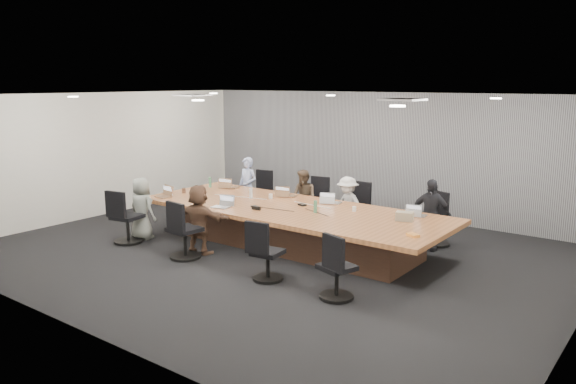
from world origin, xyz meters
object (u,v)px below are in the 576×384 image
Objects in this scene: chair_5 at (185,234)px; bottle_green_right at (315,207)px; person_3 at (430,214)px; laptop_1 at (288,196)px; chair_2 at (356,212)px; person_2 at (347,206)px; laptop_2 at (333,203)px; bottle_clear at (251,193)px; mug_brown at (184,190)px; chair_3 at (437,225)px; chair_1 at (313,205)px; chair_4 at (127,221)px; conference_table at (291,225)px; laptop_0 at (231,187)px; laptop_4 at (163,197)px; chair_6 at (268,257)px; person_1 at (304,198)px; laptop_3 at (418,215)px; snack_packet at (413,235)px; person_0 at (248,187)px; laptop_5 at (220,207)px; chair_7 at (337,272)px; person_4 at (142,208)px; bottle_green_left at (210,182)px; person_5 at (199,219)px; canvas_bag at (405,216)px; stapler at (256,208)px; chair_0 at (258,196)px.

bottle_green_right is (1.64, 1.62, 0.42)m from chair_5.
laptop_1 is at bearing -173.81° from person_3.
person_2 is at bearing 90.10° from chair_2.
laptop_2 is 1.48× the size of bottle_clear.
mug_brown is at bearing 6.72° from laptop_2.
bottle_green_right is (-1.56, -1.78, 0.46)m from chair_3.
chair_1 is 3.93m from chair_4.
person_3 reaches higher than chair_3.
laptop_2 is (0.41, 0.80, 0.35)m from conference_table.
chair_2 is at bearing 16.66° from chair_3.
chair_3 is 2.38× the size of laptop_0.
laptop_4 is at bearing -88.18° from mug_brown.
person_1 is (-1.48, 3.05, 0.23)m from chair_6.
snack_packet reaches higher than laptop_3.
conference_table is at bearing 107.29° from chair_6.
person_0 is 6.08× the size of bottle_green_right.
snack_packet is (3.70, 0.32, 0.01)m from laptop_5.
chair_7 is 4.71m from person_4.
bottle_green_left is at bearing -116.95° from person_0.
chair_3 is 4.43m from person_5.
canvas_bag is (4.77, -0.22, -0.04)m from bottle_green_left.
chair_3 is at bearing -164.51° from laptop_2.
person_4 is (-4.79, -2.70, -0.05)m from person_3.
chair_4 is at bearing 50.08° from chair_1.
stapler is (1.84, -1.88, 0.10)m from person_0.
chair_3 is at bearing 21.77° from mug_brown.
bottle_green_right is at bearing 150.19° from chair_7.
conference_table is at bearing 101.56° from chair_1.
person_3 reaches higher than laptop_0.
laptop_2 reaches higher than chair_6.
laptop_1 is (1.57, -0.55, 0.07)m from person_0.
laptop_1 is (0.38, 2.50, 0.32)m from chair_5.
chair_6 is 3.57m from laptop_4.
canvas_bag is (4.76, 1.13, 0.07)m from laptop_4.
chair_3 is at bearing 36.92° from laptop_4.
bottle_green_right reaches higher than chair_7.
stapler is (-2.56, -1.88, 0.11)m from person_3.
person_5 is at bearing -144.71° from person_3.
person_0 is at bearing -101.03° from person_4.
person_2 is at bearing 8.54° from person_1.
chair_2 is at bearing 44.39° from bottle_clear.
person_4 is 1.58m from person_5.
stapler is (0.65, 0.27, 0.02)m from laptop_5.
chair_6 is 2.46m from canvas_bag.
chair_4 is 3.08m from person_0.
stapler is (-0.40, -0.53, 0.37)m from conference_table.
chair_0 is at bearing 125.96° from bottle_clear.
stapler is at bearing -99.08° from person_2.
mug_brown is (-3.06, -1.02, 0.04)m from laptop_2.
chair_0 is 0.60× the size of person_3.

